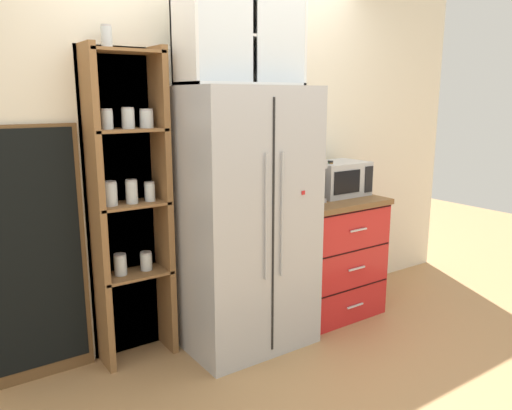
# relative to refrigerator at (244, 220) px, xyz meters

# --- Properties ---
(ground_plane) EXTENTS (10.61, 10.61, 0.00)m
(ground_plane) POSITION_rel_refrigerator_xyz_m (-0.00, -0.03, -0.86)
(ground_plane) COLOR tan
(wall_back_cream) EXTENTS (4.92, 0.10, 2.55)m
(wall_back_cream) POSITION_rel_refrigerator_xyz_m (-0.00, 0.37, 0.41)
(wall_back_cream) COLOR silver
(wall_back_cream) RESTS_ON ground
(refrigerator) EXTENTS (0.84, 0.67, 1.73)m
(refrigerator) POSITION_rel_refrigerator_xyz_m (0.00, 0.00, 0.00)
(refrigerator) COLOR #B7BABF
(refrigerator) RESTS_ON ground
(pantry_shelf_column) EXTENTS (0.50, 0.27, 2.06)m
(pantry_shelf_column) POSITION_rel_refrigerator_xyz_m (-0.69, 0.27, 0.16)
(pantry_shelf_column) COLOR brown
(pantry_shelf_column) RESTS_ON ground
(counter_cabinet) EXTENTS (0.73, 0.61, 0.91)m
(counter_cabinet) POSITION_rel_refrigerator_xyz_m (0.81, 0.03, -0.41)
(counter_cabinet) COLOR red
(counter_cabinet) RESTS_ON ground
(microwave) EXTENTS (0.44, 0.33, 0.26)m
(microwave) POSITION_rel_refrigerator_xyz_m (0.93, 0.08, 0.18)
(microwave) COLOR #B7BABF
(microwave) RESTS_ON counter_cabinet
(coffee_maker) EXTENTS (0.17, 0.20, 0.31)m
(coffee_maker) POSITION_rel_refrigerator_xyz_m (0.58, 0.04, 0.20)
(coffee_maker) COLOR #B7B7BC
(coffee_maker) RESTS_ON counter_cabinet
(mug_cream) EXTENTS (0.11, 0.07, 0.09)m
(mug_cream) POSITION_rel_refrigerator_xyz_m (0.81, 0.06, 0.10)
(mug_cream) COLOR silver
(mug_cream) RESTS_ON counter_cabinet
(mug_sage) EXTENTS (0.12, 0.08, 0.09)m
(mug_sage) POSITION_rel_refrigerator_xyz_m (0.81, 0.02, 0.09)
(mug_sage) COLOR #8CA37F
(mug_sage) RESTS_ON counter_cabinet
(bottle_amber) EXTENTS (0.07, 0.07, 0.28)m
(bottle_amber) POSITION_rel_refrigerator_xyz_m (0.81, 0.04, 0.17)
(bottle_amber) COLOR brown
(bottle_amber) RESTS_ON counter_cabinet
(bottle_green) EXTENTS (0.06, 0.06, 0.28)m
(bottle_green) POSITION_rel_refrigerator_xyz_m (0.81, 0.06, 0.17)
(bottle_green) COLOR #285B33
(bottle_green) RESTS_ON counter_cabinet
(upper_cabinet) EXTENTS (0.80, 0.32, 0.58)m
(upper_cabinet) POSITION_rel_refrigerator_xyz_m (-0.00, 0.05, 1.16)
(upper_cabinet) COLOR silver
(upper_cabinet) RESTS_ON refrigerator
(chalkboard_menu) EXTENTS (0.60, 0.04, 1.51)m
(chalkboard_menu) POSITION_rel_refrigerator_xyz_m (-1.26, 0.30, -0.10)
(chalkboard_menu) COLOR brown
(chalkboard_menu) RESTS_ON ground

